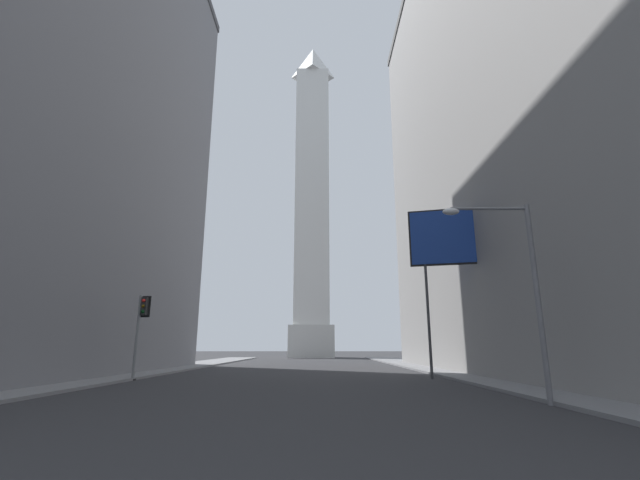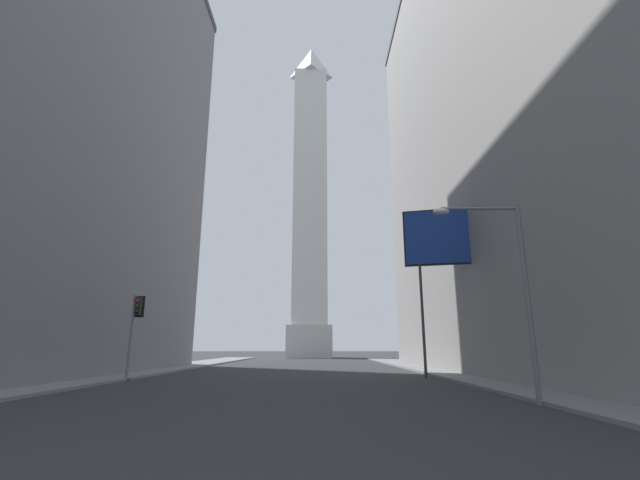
% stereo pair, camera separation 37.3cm
% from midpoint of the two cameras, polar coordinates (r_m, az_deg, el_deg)
% --- Properties ---
extents(sidewalk_left, '(5.00, 97.69, 0.15)m').
position_cam_midpoint_polar(sidewalk_left, '(32.48, -26.06, -15.99)').
color(sidewalk_left, slate).
rests_on(sidewalk_left, ground_plane).
extents(sidewalk_right, '(5.00, 97.69, 0.15)m').
position_cam_midpoint_polar(sidewalk_right, '(31.16, 20.19, -16.67)').
color(sidewalk_right, slate).
rests_on(sidewalk_right, ground_plane).
extents(building_right, '(28.15, 53.22, 43.31)m').
position_cam_midpoint_polar(building_right, '(42.31, 36.32, 16.69)').
color(building_right, gray).
rests_on(building_right, ground_plane).
extents(obelisk, '(8.30, 8.30, 65.96)m').
position_cam_midpoint_polar(obelisk, '(86.71, -1.09, 5.93)').
color(obelisk, silver).
rests_on(obelisk, ground_plane).
extents(traffic_light_mid_left, '(0.80, 0.52, 5.08)m').
position_cam_midpoint_polar(traffic_light_mid_left, '(28.97, -23.07, -10.16)').
color(traffic_light_mid_left, slate).
rests_on(traffic_light_mid_left, ground_plane).
extents(street_lamp, '(3.33, 0.36, 7.22)m').
position_cam_midpoint_polar(street_lamp, '(17.30, 24.49, -4.13)').
color(street_lamp, slate).
rests_on(street_lamp, ground_plane).
extents(billboard_sign, '(5.80, 1.63, 11.07)m').
position_cam_midpoint_polar(billboard_sign, '(29.83, 17.24, -0.10)').
color(billboard_sign, '#3F3F42').
rests_on(billboard_sign, ground_plane).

